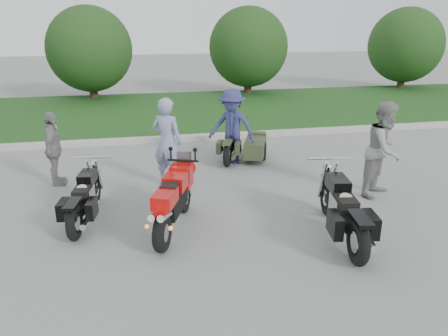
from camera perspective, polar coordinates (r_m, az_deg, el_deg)
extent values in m
plane|color=gray|center=(7.44, -0.57, -8.42)|extent=(80.00, 80.00, 0.00)
cube|color=#ADAAA3|center=(12.99, -5.69, 3.89)|extent=(60.00, 0.30, 0.15)
cube|color=#2A551D|center=(17.02, -7.23, 7.40)|extent=(60.00, 8.00, 0.14)
cylinder|color=#3F2B1C|center=(20.26, -16.72, 10.11)|extent=(0.36, 0.36, 1.20)
sphere|color=#1F3E16|center=(20.10, -17.16, 14.62)|extent=(3.60, 3.60, 3.60)
cylinder|color=#3F2B1C|center=(20.86, 3.12, 11.10)|extent=(0.36, 0.36, 1.20)
sphere|color=#1F3E16|center=(20.71, 3.20, 15.49)|extent=(3.60, 3.60, 3.60)
cylinder|color=#3F2B1C|center=(24.16, 22.16, 10.83)|extent=(0.36, 0.36, 1.20)
sphere|color=#1F3E16|center=(24.02, 22.64, 14.59)|extent=(3.60, 3.60, 3.60)
torus|color=black|center=(6.81, -8.08, -8.39)|extent=(0.40, 0.65, 0.62)
torus|color=black|center=(8.09, -5.16, -3.80)|extent=(0.32, 0.61, 0.60)
cube|color=black|center=(7.30, -6.66, -4.31)|extent=(0.58, 0.95, 0.35)
cube|color=#BB0B07|center=(7.41, -6.28, -1.68)|extent=(0.51, 0.64, 0.26)
cube|color=#BB0B07|center=(6.81, -7.72, -3.99)|extent=(0.48, 0.62, 0.22)
cube|color=black|center=(7.07, -7.03, -2.39)|extent=(0.37, 0.42, 0.10)
cube|color=#BB0B07|center=(7.76, -5.57, -1.00)|extent=(0.46, 0.50, 0.40)
cylinder|color=silver|center=(6.65, -8.92, -6.16)|extent=(0.27, 0.48, 0.22)
cylinder|color=silver|center=(6.61, -7.75, -6.26)|extent=(0.27, 0.48, 0.22)
torus|color=black|center=(7.49, -18.96, -6.73)|extent=(0.24, 0.63, 0.61)
torus|color=black|center=(8.82, -16.47, -2.69)|extent=(0.19, 0.59, 0.58)
cube|color=black|center=(8.12, -17.67, -4.02)|extent=(0.36, 1.10, 0.13)
cube|color=silver|center=(8.09, -17.72, -3.55)|extent=(0.33, 0.44, 0.32)
cube|color=black|center=(8.25, -17.44, -1.21)|extent=(0.32, 0.53, 0.20)
cube|color=black|center=(7.91, -18.06, -2.83)|extent=(0.32, 0.48, 0.11)
cube|color=black|center=(7.36, -19.23, -4.44)|extent=(0.27, 0.52, 0.05)
cylinder|color=silver|center=(7.84, -16.97, -5.76)|extent=(0.24, 0.99, 0.09)
torus|color=black|center=(6.69, 17.11, -9.25)|extent=(0.29, 0.73, 0.71)
torus|color=black|center=(8.18, 13.34, -3.80)|extent=(0.23, 0.68, 0.66)
cube|color=black|center=(7.38, 15.09, -5.60)|extent=(0.43, 1.27, 0.15)
cube|color=silver|center=(7.35, 15.14, -5.01)|extent=(0.39, 0.51, 0.36)
cube|color=black|center=(7.52, 14.66, -2.03)|extent=(0.38, 0.61, 0.23)
cube|color=black|center=(7.14, 15.62, -4.14)|extent=(0.37, 0.56, 0.12)
cube|color=black|center=(6.53, 17.42, -6.35)|extent=(0.32, 0.60, 0.06)
cylinder|color=silver|center=(7.19, 17.24, -7.77)|extent=(0.29, 1.14, 0.10)
torus|color=black|center=(10.56, 0.44, 1.73)|extent=(0.35, 0.61, 0.60)
torus|color=black|center=(11.95, 1.51, 3.68)|extent=(0.30, 0.57, 0.56)
cube|color=black|center=(11.23, 1.01, 3.15)|extent=(0.56, 1.06, 0.12)
cube|color=#394126|center=(11.21, 1.01, 3.50)|extent=(0.39, 0.47, 0.31)
cube|color=#394126|center=(11.40, 1.21, 5.04)|extent=(0.40, 0.54, 0.19)
cube|color=black|center=(11.04, 0.92, 4.11)|extent=(0.39, 0.50, 0.11)
cube|color=#394126|center=(10.47, 0.44, 3.39)|extent=(0.35, 0.52, 0.05)
cylinder|color=#394126|center=(10.95, 1.60, 2.06)|extent=(0.43, 0.94, 0.09)
cube|color=#394126|center=(11.08, 4.11, 2.80)|extent=(0.86, 1.24, 0.40)
torus|color=black|center=(11.09, 5.23, 2.21)|extent=(0.27, 0.50, 0.49)
imported|color=#868EB6|center=(9.31, -7.41, 3.37)|extent=(0.83, 0.77, 1.90)
imported|color=gray|center=(9.25, 20.20, 2.33)|extent=(1.18, 1.14, 1.92)
imported|color=navy|center=(10.70, 1.03, 5.40)|extent=(1.37, 1.22, 1.84)
imported|color=gray|center=(9.95, -21.37, 2.32)|extent=(0.39, 0.94, 1.60)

